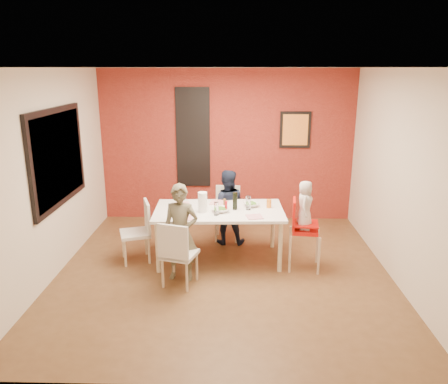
{
  "coord_description": "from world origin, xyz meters",
  "views": [
    {
      "loc": [
        0.15,
        -5.47,
        2.7
      ],
      "look_at": [
        0.0,
        0.3,
        1.05
      ],
      "focal_mm": 35.0,
      "sensor_mm": 36.0,
      "label": 1
    }
  ],
  "objects_px": {
    "chair_left": "(140,228)",
    "paper_towel_roll": "(203,202)",
    "chair_near": "(177,251)",
    "high_chair": "(302,227)",
    "child_far": "(227,207)",
    "toddler": "(305,205)",
    "child_near": "(181,233)",
    "wine_bottle": "(235,201)",
    "dining_table": "(219,214)",
    "chair_far": "(227,209)"
  },
  "relations": [
    {
      "from": "high_chair",
      "to": "child_near",
      "type": "relative_size",
      "value": 0.76
    },
    {
      "from": "dining_table",
      "to": "paper_towel_roll",
      "type": "xyz_separation_m",
      "value": [
        -0.22,
        -0.12,
        0.21
      ]
    },
    {
      "from": "high_chair",
      "to": "child_far",
      "type": "height_order",
      "value": "child_far"
    },
    {
      "from": "chair_far",
      "to": "child_far",
      "type": "bearing_deg",
      "value": -87.36
    },
    {
      "from": "toddler",
      "to": "wine_bottle",
      "type": "bearing_deg",
      "value": 88.99
    },
    {
      "from": "chair_left",
      "to": "high_chair",
      "type": "relative_size",
      "value": 0.89
    },
    {
      "from": "chair_near",
      "to": "high_chair",
      "type": "distance_m",
      "value": 1.75
    },
    {
      "from": "chair_far",
      "to": "high_chair",
      "type": "xyz_separation_m",
      "value": [
        1.04,
        -1.11,
        0.12
      ]
    },
    {
      "from": "wine_bottle",
      "to": "dining_table",
      "type": "bearing_deg",
      "value": -178.74
    },
    {
      "from": "child_near",
      "to": "toddler",
      "type": "height_order",
      "value": "child_near"
    },
    {
      "from": "high_chair",
      "to": "paper_towel_roll",
      "type": "bearing_deg",
      "value": 91.23
    },
    {
      "from": "chair_far",
      "to": "child_near",
      "type": "bearing_deg",
      "value": -107.36
    },
    {
      "from": "chair_far",
      "to": "wine_bottle",
      "type": "relative_size",
      "value": 3.43
    },
    {
      "from": "toddler",
      "to": "paper_towel_roll",
      "type": "xyz_separation_m",
      "value": [
        -1.39,
        0.14,
        -0.02
      ]
    },
    {
      "from": "chair_left",
      "to": "wine_bottle",
      "type": "relative_size",
      "value": 3.52
    },
    {
      "from": "chair_near",
      "to": "wine_bottle",
      "type": "relative_size",
      "value": 3.5
    },
    {
      "from": "chair_left",
      "to": "paper_towel_roll",
      "type": "height_order",
      "value": "paper_towel_roll"
    },
    {
      "from": "child_near",
      "to": "wine_bottle",
      "type": "height_order",
      "value": "child_near"
    },
    {
      "from": "wine_bottle",
      "to": "child_near",
      "type": "bearing_deg",
      "value": -137.91
    },
    {
      "from": "child_near",
      "to": "paper_towel_roll",
      "type": "distance_m",
      "value": 0.62
    },
    {
      "from": "chair_far",
      "to": "child_far",
      "type": "distance_m",
      "value": 0.26
    },
    {
      "from": "dining_table",
      "to": "chair_far",
      "type": "distance_m",
      "value": 0.89
    },
    {
      "from": "chair_near",
      "to": "wine_bottle",
      "type": "height_order",
      "value": "wine_bottle"
    },
    {
      "from": "chair_far",
      "to": "toddler",
      "type": "distance_m",
      "value": 1.61
    },
    {
      "from": "chair_near",
      "to": "paper_towel_roll",
      "type": "xyz_separation_m",
      "value": [
        0.27,
        0.75,
        0.41
      ]
    },
    {
      "from": "child_far",
      "to": "toddler",
      "type": "relative_size",
      "value": 1.78
    },
    {
      "from": "dining_table",
      "to": "child_far",
      "type": "distance_m",
      "value": 0.64
    },
    {
      "from": "high_chair",
      "to": "paper_towel_roll",
      "type": "xyz_separation_m",
      "value": [
        -1.37,
        0.14,
        0.31
      ]
    },
    {
      "from": "high_chair",
      "to": "toddler",
      "type": "distance_m",
      "value": 0.32
    },
    {
      "from": "chair_far",
      "to": "high_chair",
      "type": "distance_m",
      "value": 1.53
    },
    {
      "from": "chair_far",
      "to": "wine_bottle",
      "type": "distance_m",
      "value": 0.95
    },
    {
      "from": "wine_bottle",
      "to": "high_chair",
      "type": "bearing_deg",
      "value": -15.75
    },
    {
      "from": "wine_bottle",
      "to": "chair_left",
      "type": "bearing_deg",
      "value": -177.04
    },
    {
      "from": "toddler",
      "to": "wine_bottle",
      "type": "relative_size",
      "value": 2.69
    },
    {
      "from": "dining_table",
      "to": "chair_left",
      "type": "distance_m",
      "value": 1.14
    },
    {
      "from": "chair_far",
      "to": "wine_bottle",
      "type": "height_order",
      "value": "wine_bottle"
    },
    {
      "from": "child_far",
      "to": "chair_far",
      "type": "bearing_deg",
      "value": -89.67
    },
    {
      "from": "chair_near",
      "to": "high_chair",
      "type": "relative_size",
      "value": 0.88
    },
    {
      "from": "chair_left",
      "to": "child_near",
      "type": "bearing_deg",
      "value": 30.52
    },
    {
      "from": "child_near",
      "to": "child_far",
      "type": "xyz_separation_m",
      "value": [
        0.57,
        1.25,
        -0.05
      ]
    },
    {
      "from": "child_far",
      "to": "child_near",
      "type": "bearing_deg",
      "value": 66.97
    },
    {
      "from": "chair_near",
      "to": "paper_towel_roll",
      "type": "distance_m",
      "value": 0.9
    },
    {
      "from": "chair_far",
      "to": "high_chair",
      "type": "bearing_deg",
      "value": -43.04
    },
    {
      "from": "dining_table",
      "to": "child_far",
      "type": "relative_size",
      "value": 1.56
    },
    {
      "from": "chair_near",
      "to": "high_chair",
      "type": "xyz_separation_m",
      "value": [
        1.64,
        0.61,
        0.11
      ]
    },
    {
      "from": "chair_far",
      "to": "toddler",
      "type": "height_order",
      "value": "toddler"
    },
    {
      "from": "chair_left",
      "to": "chair_near",
      "type": "bearing_deg",
      "value": 19.61
    },
    {
      "from": "chair_left",
      "to": "paper_towel_roll",
      "type": "distance_m",
      "value": 0.99
    },
    {
      "from": "toddler",
      "to": "child_far",
      "type": "bearing_deg",
      "value": 65.17
    },
    {
      "from": "chair_near",
      "to": "toddler",
      "type": "xyz_separation_m",
      "value": [
        1.67,
        0.6,
        0.43
      ]
    }
  ]
}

